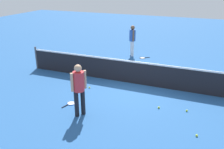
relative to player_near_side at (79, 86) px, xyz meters
name	(u,v)px	position (x,y,z in m)	size (l,w,h in m)	color
ground_plane	(136,84)	(0.94, 3.05, -1.01)	(40.00, 40.00, 0.00)	#265693
court_net	(137,72)	(0.94, 3.05, -0.51)	(10.09, 0.09, 1.07)	#4C4C51
player_near_side	(79,86)	(0.00, 0.00, 0.00)	(0.47, 0.48, 1.70)	black
player_far_side	(132,38)	(-0.45, 6.79, 0.00)	(0.47, 0.49, 1.70)	white
tennis_racket_near_player	(71,103)	(-0.68, 0.52, -1.00)	(0.39, 0.61, 0.03)	blue
tennis_racket_far_player	(143,58)	(0.26, 6.56, -1.00)	(0.58, 0.47, 0.03)	black
tennis_ball_near_player	(197,135)	(3.53, 0.20, -0.98)	(0.07, 0.07, 0.07)	#C6E033
tennis_ball_by_net	(187,111)	(3.13, 1.49, -0.98)	(0.07, 0.07, 0.07)	#C6E033
tennis_ball_baseline	(159,108)	(2.24, 1.36, -0.98)	(0.07, 0.07, 0.07)	#C6E033
tennis_ball_stray_right	(89,87)	(-0.66, 1.93, -0.98)	(0.07, 0.07, 0.07)	#C6E033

